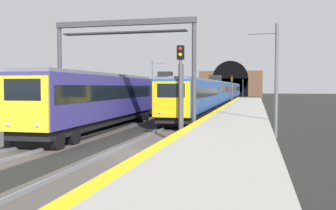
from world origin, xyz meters
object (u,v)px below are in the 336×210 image
at_px(train_main_approaching, 221,92).
at_px(railway_signal_mid, 232,88).
at_px(railway_signal_near, 181,87).
at_px(overhead_signal_gantry, 124,48).
at_px(railway_signal_far, 243,86).
at_px(catenary_mast_near, 276,79).
at_px(catenary_mast_far, 153,82).
at_px(train_adjacent_platform, 165,94).

relative_size(train_main_approaching, railway_signal_mid, 15.48).
distance_m(railway_signal_near, overhead_signal_gantry, 5.93).
xyz_separation_m(railway_signal_far, overhead_signal_gantry, (-88.18, 4.35, 2.43)).
xyz_separation_m(railway_signal_far, catenary_mast_near, (-86.98, -5.10, 0.40)).
bearing_deg(railway_signal_far, railway_signal_mid, 0.00).
xyz_separation_m(train_main_approaching, catenary_mast_far, (-0.50, 11.93, 1.76)).
distance_m(railway_signal_near, railway_signal_mid, 41.96).
bearing_deg(catenary_mast_far, railway_signal_near, -162.42).
height_order(railway_signal_mid, railway_signal_far, railway_signal_far).
height_order(railway_signal_far, overhead_signal_gantry, overhead_signal_gantry).
relative_size(train_main_approaching, catenary_mast_near, 10.88).
distance_m(overhead_signal_gantry, catenary_mast_far, 41.47).
xyz_separation_m(train_main_approaching, train_adjacent_platform, (-19.76, 4.99, 0.08)).
height_order(railway_signal_near, overhead_signal_gantry, overhead_signal_gantry).
bearing_deg(catenary_mast_far, railway_signal_mid, -96.38).
bearing_deg(train_adjacent_platform, railway_signal_far, 172.81).
bearing_deg(overhead_signal_gantry, catenary_mast_far, 13.17).
bearing_deg(train_main_approaching, overhead_signal_gantry, -3.66).
distance_m(train_main_approaching, overhead_signal_gantry, 41.06).
relative_size(railway_signal_near, catenary_mast_far, 0.69).
distance_m(railway_signal_mid, catenary_mast_near, 37.96).
bearing_deg(railway_signal_mid, overhead_signal_gantry, -6.39).
bearing_deg(train_main_approaching, train_adjacent_platform, -14.34).
bearing_deg(catenary_mast_near, railway_signal_far, 3.36).
bearing_deg(catenary_mast_near, catenary_mast_far, 25.75).
xyz_separation_m(railway_signal_near, overhead_signal_gantry, (3.15, 4.35, 2.51)).
xyz_separation_m(overhead_signal_gantry, catenary_mast_far, (40.35, 9.44, -1.64)).
xyz_separation_m(railway_signal_near, railway_signal_mid, (41.96, 0.00, -0.12)).
xyz_separation_m(railway_signal_far, catenary_mast_far, (-47.83, 13.78, 0.79)).
distance_m(train_main_approaching, catenary_mast_far, 12.07).
xyz_separation_m(railway_signal_near, catenary_mast_near, (4.35, -5.10, 0.48)).
relative_size(railway_signal_far, catenary_mast_near, 0.75).
xyz_separation_m(railway_signal_near, catenary_mast_far, (43.50, 13.78, 0.87)).
xyz_separation_m(railway_signal_mid, catenary_mast_near, (-37.61, -5.10, 0.60)).
distance_m(train_adjacent_platform, railway_signal_far, 67.45).
bearing_deg(catenary_mast_near, overhead_signal_gantry, 97.24).
relative_size(railway_signal_mid, overhead_signal_gantry, 0.53).
bearing_deg(train_main_approaching, railway_signal_far, 177.60).
height_order(train_adjacent_platform, catenary_mast_near, catenary_mast_near).
bearing_deg(catenary_mast_near, railway_signal_near, 130.48).
bearing_deg(railway_signal_far, overhead_signal_gantry, -2.82).
relative_size(train_adjacent_platform, overhead_signal_gantry, 6.13).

